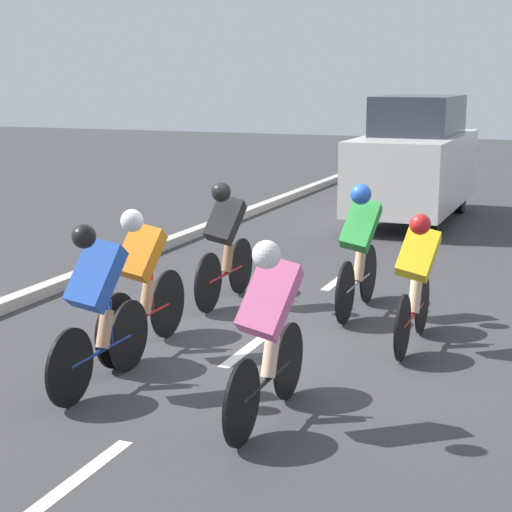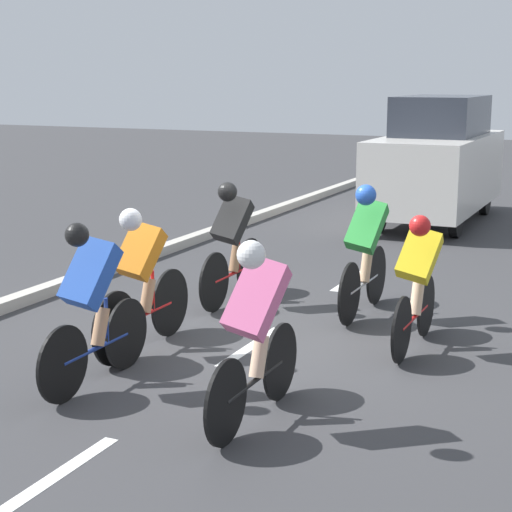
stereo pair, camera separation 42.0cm
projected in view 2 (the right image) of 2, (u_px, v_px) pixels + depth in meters
The scene contains 12 objects.
ground_plane at pixel (269, 334), 9.14m from camera, with size 60.00×60.00×0.00m, color #38383A.
lane_stripe_near at pixel (54, 477), 5.89m from camera, with size 0.12×1.40×0.01m, color white.
lane_stripe_mid at pixel (251, 346), 8.73m from camera, with size 0.12×1.40×0.01m, color white.
lane_stripe_far at pixel (351, 280), 11.57m from camera, with size 0.12×1.40×0.01m, color white.
curb at pixel (5, 305), 10.03m from camera, with size 0.20×28.49×0.14m, color #B7B2A8.
cyclist_yellow at pixel (417, 279), 8.44m from camera, with size 0.42×1.62×1.42m.
cyclist_green at pixel (365, 247), 9.68m from camera, with size 0.42×1.72×1.55m.
cyclist_orange at pixel (141, 277), 8.41m from camera, with size 0.41×1.75×1.49m.
cyclist_pink at pixel (256, 327), 6.61m from camera, with size 0.43×1.69×1.54m.
cyclist_black at pixel (232, 240), 10.20m from camera, with size 0.42×1.68×1.51m.
cyclist_blue at pixel (92, 301), 7.43m from camera, with size 0.40×1.63×1.52m.
support_car at pixel (438, 161), 15.87m from camera, with size 1.70×4.37×2.34m.
Camera 2 is at (-3.55, 8.02, 2.71)m, focal length 60.00 mm.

